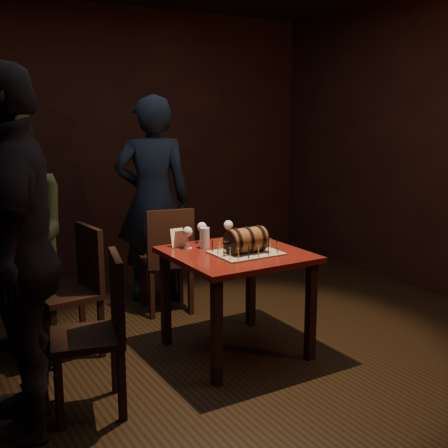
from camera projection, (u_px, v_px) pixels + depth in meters
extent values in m
plane|color=black|center=(220.00, 355.00, 4.05)|extent=(5.00, 5.00, 0.00)
cube|color=black|center=(100.00, 143.00, 5.88)|extent=(5.00, 0.04, 2.80)
cube|color=#4C100C|center=(236.00, 255.00, 3.97)|extent=(0.90, 0.90, 0.04)
cube|color=black|center=(217.00, 333.00, 3.53)|extent=(0.06, 0.06, 0.71)
cube|color=black|center=(311.00, 311.00, 3.92)|extent=(0.06, 0.06, 0.71)
cube|color=black|center=(166.00, 299.00, 4.17)|extent=(0.06, 0.06, 0.71)
cube|color=black|center=(251.00, 283.00, 4.56)|extent=(0.06, 0.06, 0.71)
cube|color=gray|center=(246.00, 253.00, 3.91)|extent=(0.45, 0.35, 0.01)
cylinder|color=brown|center=(246.00, 240.00, 3.89)|extent=(0.26, 0.17, 0.17)
cylinder|color=black|center=(234.00, 242.00, 3.84)|extent=(0.02, 0.19, 0.19)
cylinder|color=black|center=(246.00, 240.00, 3.89)|extent=(0.02, 0.19, 0.19)
cylinder|color=black|center=(258.00, 239.00, 3.94)|extent=(0.02, 0.19, 0.19)
cylinder|color=black|center=(230.00, 242.00, 3.82)|extent=(0.01, 0.17, 0.17)
cylinder|color=black|center=(262.00, 238.00, 3.96)|extent=(0.01, 0.17, 0.17)
cylinder|color=black|center=(227.00, 243.00, 3.81)|extent=(0.04, 0.02, 0.02)
sphere|color=black|center=(225.00, 243.00, 3.80)|extent=(0.03, 0.03, 0.03)
cylinder|color=#EBE28C|center=(238.00, 254.00, 3.70)|extent=(0.01, 0.01, 0.08)
cylinder|color=black|center=(238.00, 247.00, 3.69)|extent=(0.00, 0.00, 0.01)
cylinder|color=black|center=(249.00, 252.00, 3.74)|extent=(0.01, 0.01, 0.08)
cylinder|color=black|center=(249.00, 246.00, 3.73)|extent=(0.00, 0.00, 0.01)
cylinder|color=#EBE28C|center=(259.00, 251.00, 3.78)|extent=(0.01, 0.01, 0.08)
cylinder|color=black|center=(259.00, 244.00, 3.77)|extent=(0.00, 0.00, 0.01)
cylinder|color=black|center=(268.00, 249.00, 3.82)|extent=(0.01, 0.01, 0.08)
cylinder|color=black|center=(268.00, 243.00, 3.81)|extent=(0.00, 0.00, 0.01)
cylinder|color=#EBE28C|center=(278.00, 248.00, 3.86)|extent=(0.01, 0.01, 0.08)
cylinder|color=black|center=(278.00, 242.00, 3.85)|extent=(0.00, 0.00, 0.01)
cylinder|color=black|center=(277.00, 246.00, 3.92)|extent=(0.01, 0.01, 0.08)
cylinder|color=black|center=(277.00, 240.00, 3.91)|extent=(0.00, 0.00, 0.01)
cylinder|color=#EBE28C|center=(270.00, 244.00, 3.99)|extent=(0.01, 0.01, 0.08)
cylinder|color=black|center=(270.00, 238.00, 3.98)|extent=(0.00, 0.00, 0.01)
cylinder|color=black|center=(264.00, 242.00, 4.05)|extent=(0.01, 0.01, 0.08)
cylinder|color=black|center=(264.00, 235.00, 4.04)|extent=(0.00, 0.00, 0.01)
cylinder|color=#EBE28C|center=(258.00, 239.00, 4.12)|extent=(0.01, 0.01, 0.08)
cylinder|color=black|center=(258.00, 233.00, 4.11)|extent=(0.00, 0.00, 0.01)
cylinder|color=black|center=(249.00, 241.00, 4.08)|extent=(0.01, 0.01, 0.08)
cylinder|color=black|center=(249.00, 235.00, 4.07)|extent=(0.00, 0.00, 0.01)
cylinder|color=#EBE28C|center=(239.00, 242.00, 4.04)|extent=(0.01, 0.01, 0.08)
cylinder|color=black|center=(239.00, 236.00, 4.03)|extent=(0.00, 0.00, 0.01)
cylinder|color=black|center=(230.00, 243.00, 4.00)|extent=(0.01, 0.01, 0.08)
cylinder|color=black|center=(230.00, 237.00, 3.99)|extent=(0.00, 0.00, 0.01)
cylinder|color=#EBE28C|center=(220.00, 245.00, 3.96)|extent=(0.01, 0.01, 0.08)
cylinder|color=black|center=(220.00, 238.00, 3.95)|extent=(0.00, 0.00, 0.01)
cylinder|color=black|center=(212.00, 246.00, 3.92)|extent=(0.01, 0.01, 0.08)
cylinder|color=black|center=(212.00, 240.00, 3.91)|extent=(0.00, 0.00, 0.01)
cylinder|color=#EBE28C|center=(218.00, 248.00, 3.85)|extent=(0.01, 0.01, 0.08)
cylinder|color=black|center=(218.00, 242.00, 3.84)|extent=(0.00, 0.00, 0.01)
cylinder|color=black|center=(224.00, 251.00, 3.78)|extent=(0.01, 0.01, 0.08)
cylinder|color=black|center=(224.00, 244.00, 3.77)|extent=(0.00, 0.00, 0.01)
cylinder|color=#EBE28C|center=(230.00, 253.00, 3.71)|extent=(0.01, 0.01, 0.08)
cylinder|color=black|center=(230.00, 247.00, 3.70)|extent=(0.00, 0.00, 0.01)
cylinder|color=silver|center=(188.00, 248.00, 4.06)|extent=(0.06, 0.06, 0.01)
cylinder|color=silver|center=(188.00, 242.00, 4.05)|extent=(0.01, 0.01, 0.09)
sphere|color=silver|center=(188.00, 232.00, 4.04)|extent=(0.07, 0.07, 0.07)
sphere|color=#591114|center=(188.00, 233.00, 4.04)|extent=(0.05, 0.05, 0.05)
cylinder|color=silver|center=(202.00, 243.00, 4.23)|extent=(0.06, 0.06, 0.01)
cylinder|color=silver|center=(202.00, 237.00, 4.22)|extent=(0.01, 0.01, 0.09)
sphere|color=silver|center=(202.00, 227.00, 4.20)|extent=(0.07, 0.07, 0.07)
cylinder|color=silver|center=(228.00, 241.00, 4.30)|extent=(0.06, 0.06, 0.01)
cylinder|color=silver|center=(228.00, 235.00, 4.29)|extent=(0.01, 0.01, 0.09)
sphere|color=silver|center=(228.00, 225.00, 4.27)|extent=(0.07, 0.07, 0.07)
sphere|color=#BF594C|center=(228.00, 226.00, 4.27)|extent=(0.05, 0.05, 0.05)
cylinder|color=silver|center=(205.00, 238.00, 4.06)|extent=(0.07, 0.07, 0.15)
cylinder|color=#9E5414|center=(205.00, 240.00, 4.07)|extent=(0.06, 0.06, 0.11)
cylinder|color=white|center=(205.00, 231.00, 4.05)|extent=(0.06, 0.06, 0.02)
cube|color=black|center=(166.00, 261.00, 4.87)|extent=(0.47, 0.47, 0.04)
cube|color=black|center=(180.00, 279.00, 5.13)|extent=(0.04, 0.04, 0.43)
cube|color=black|center=(144.00, 283.00, 5.02)|extent=(0.04, 0.04, 0.43)
cube|color=black|center=(191.00, 290.00, 4.82)|extent=(0.04, 0.04, 0.43)
cube|color=black|center=(152.00, 295.00, 4.71)|extent=(0.04, 0.04, 0.43)
cube|color=black|center=(171.00, 237.00, 4.66)|extent=(0.40, 0.12, 0.46)
cube|color=black|center=(67.00, 295.00, 3.97)|extent=(0.44, 0.44, 0.04)
cube|color=black|center=(38.00, 325.00, 4.05)|extent=(0.04, 0.04, 0.43)
cube|color=black|center=(55.00, 340.00, 3.78)|extent=(0.04, 0.04, 0.43)
cube|color=black|center=(82.00, 315.00, 4.25)|extent=(0.04, 0.04, 0.43)
cube|color=black|center=(101.00, 328.00, 3.98)|extent=(0.04, 0.04, 0.43)
cube|color=black|center=(90.00, 257.00, 4.02)|extent=(0.08, 0.40, 0.46)
cube|color=black|center=(87.00, 338.00, 3.22)|extent=(0.48, 0.48, 0.04)
cube|color=black|center=(58.00, 367.00, 3.38)|extent=(0.04, 0.04, 0.43)
cube|color=black|center=(59.00, 394.00, 3.06)|extent=(0.04, 0.04, 0.43)
cube|color=black|center=(115.00, 360.00, 3.47)|extent=(0.04, 0.04, 0.43)
cube|color=black|center=(122.00, 385.00, 3.16)|extent=(0.04, 0.04, 0.43)
cube|color=black|center=(117.00, 293.00, 3.22)|extent=(0.13, 0.40, 0.46)
imported|color=#1A2334|center=(153.00, 200.00, 5.09)|extent=(0.79, 0.66, 1.87)
imported|color=#3E4422|center=(12.00, 241.00, 3.68)|extent=(0.90, 1.03, 1.78)
imported|color=black|center=(17.00, 255.00, 2.93)|extent=(0.79, 1.25, 1.98)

